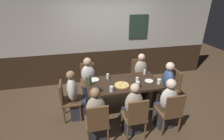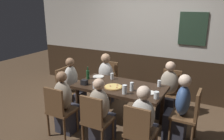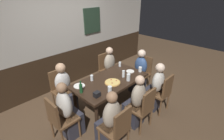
% 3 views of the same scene
% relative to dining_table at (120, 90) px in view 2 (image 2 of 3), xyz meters
% --- Properties ---
extents(ground_plane, '(12.00, 12.00, 0.00)m').
position_rel_dining_table_xyz_m(ground_plane, '(0.00, 0.00, -0.65)').
color(ground_plane, '#4C3826').
extents(wall_back, '(6.40, 0.13, 2.60)m').
position_rel_dining_table_xyz_m(wall_back, '(0.01, 1.65, 0.65)').
color(wall_back, '#332316').
rests_on(wall_back, ground_plane).
extents(dining_table, '(1.58, 0.83, 0.74)m').
position_rel_dining_table_xyz_m(dining_table, '(0.00, 0.00, 0.00)').
color(dining_table, black).
rests_on(dining_table, ground_plane).
extents(chair_head_west, '(0.40, 0.40, 0.88)m').
position_rel_dining_table_xyz_m(chair_head_west, '(-1.20, 0.00, -0.16)').
color(chair_head_west, brown).
rests_on(chair_head_west, ground_plane).
extents(chair_right_far, '(0.40, 0.40, 0.88)m').
position_rel_dining_table_xyz_m(chair_right_far, '(0.69, 0.83, -0.16)').
color(chair_right_far, brown).
rests_on(chair_right_far, ground_plane).
extents(chair_head_east, '(0.40, 0.40, 0.88)m').
position_rel_dining_table_xyz_m(chair_head_east, '(1.20, 0.00, -0.16)').
color(chair_head_east, brown).
rests_on(chair_head_east, ground_plane).
extents(chair_left_far, '(0.40, 0.40, 0.88)m').
position_rel_dining_table_xyz_m(chair_left_far, '(-0.69, 0.83, -0.16)').
color(chair_left_far, brown).
rests_on(chair_left_far, ground_plane).
extents(chair_left_near, '(0.40, 0.40, 0.88)m').
position_rel_dining_table_xyz_m(chair_left_near, '(-0.69, -0.83, -0.16)').
color(chair_left_near, brown).
rests_on(chair_left_near, ground_plane).
extents(chair_right_near, '(0.40, 0.40, 0.88)m').
position_rel_dining_table_xyz_m(chair_right_near, '(0.69, -0.83, -0.16)').
color(chair_right_near, brown).
rests_on(chair_right_near, ground_plane).
extents(chair_mid_near, '(0.40, 0.40, 0.88)m').
position_rel_dining_table_xyz_m(chair_mid_near, '(0.00, -0.83, -0.16)').
color(chair_mid_near, brown).
rests_on(chair_mid_near, ground_plane).
extents(person_head_west, '(0.37, 0.34, 1.12)m').
position_rel_dining_table_xyz_m(person_head_west, '(-1.04, 0.00, -0.18)').
color(person_head_west, '#2D2D38').
rests_on(person_head_west, ground_plane).
extents(person_right_far, '(0.34, 0.37, 1.10)m').
position_rel_dining_table_xyz_m(person_right_far, '(0.69, 0.67, -0.19)').
color(person_right_far, '#2D2D38').
rests_on(person_right_far, ground_plane).
extents(person_head_east, '(0.37, 0.34, 1.11)m').
position_rel_dining_table_xyz_m(person_head_east, '(1.04, 0.00, -0.18)').
color(person_head_east, '#2D2D38').
rests_on(person_head_east, ground_plane).
extents(person_left_far, '(0.34, 0.37, 1.11)m').
position_rel_dining_table_xyz_m(person_left_far, '(-0.69, 0.67, -0.18)').
color(person_left_far, '#2D2D38').
rests_on(person_left_far, ground_plane).
extents(person_left_near, '(0.34, 0.37, 1.10)m').
position_rel_dining_table_xyz_m(person_left_near, '(-0.69, -0.67, -0.19)').
color(person_left_near, '#2D2D38').
rests_on(person_left_near, ground_plane).
extents(person_right_near, '(0.34, 0.37, 1.10)m').
position_rel_dining_table_xyz_m(person_right_near, '(0.69, -0.67, -0.19)').
color(person_right_near, '#2D2D38').
rests_on(person_right_near, ground_plane).
extents(person_mid_near, '(0.34, 0.37, 1.09)m').
position_rel_dining_table_xyz_m(person_mid_near, '(0.00, -0.67, -0.20)').
color(person_mid_near, '#2D2D38').
rests_on(person_mid_near, ground_plane).
extents(pizza, '(0.31, 0.31, 0.03)m').
position_rel_dining_table_xyz_m(pizza, '(-0.07, -0.12, 0.10)').
color(pizza, tan).
rests_on(pizza, dining_table).
extents(pint_glass_amber, '(0.06, 0.06, 0.11)m').
position_rel_dining_table_xyz_m(pint_glass_amber, '(0.62, 0.29, 0.14)').
color(pint_glass_amber, silver).
rests_on(pint_glass_amber, dining_table).
extents(tumbler_water, '(0.08, 0.08, 0.15)m').
position_rel_dining_table_xyz_m(tumbler_water, '(0.22, -0.29, 0.15)').
color(tumbler_water, silver).
rests_on(tumbler_water, dining_table).
extents(beer_glass_half, '(0.06, 0.06, 0.15)m').
position_rel_dining_table_xyz_m(beer_glass_half, '(0.27, -0.12, 0.15)').
color(beer_glass_half, silver).
rests_on(beer_glass_half, dining_table).
extents(beer_glass_tall, '(0.08, 0.08, 0.11)m').
position_rel_dining_table_xyz_m(beer_glass_tall, '(0.73, -0.23, 0.14)').
color(beer_glass_tall, silver).
rests_on(beer_glass_tall, dining_table).
extents(tumbler_short, '(0.06, 0.06, 0.12)m').
position_rel_dining_table_xyz_m(tumbler_short, '(-0.29, 0.25, 0.14)').
color(tumbler_short, silver).
rests_on(tumbler_short, dining_table).
extents(highball_clear, '(0.08, 0.08, 0.11)m').
position_rel_dining_table_xyz_m(highball_clear, '(-0.33, -0.31, 0.14)').
color(highball_clear, silver).
rests_on(highball_clear, dining_table).
extents(beer_bottle_green, '(0.06, 0.06, 0.24)m').
position_rel_dining_table_xyz_m(beer_bottle_green, '(-0.71, 0.04, 0.18)').
color(beer_bottle_green, '#194723').
rests_on(beer_bottle_green, dining_table).
extents(plate_white_large, '(0.22, 0.22, 0.01)m').
position_rel_dining_table_xyz_m(plate_white_large, '(-0.60, 0.25, 0.09)').
color(plate_white_large, white).
rests_on(plate_white_large, dining_table).
extents(plate_white_small, '(0.18, 0.18, 0.01)m').
position_rel_dining_table_xyz_m(plate_white_small, '(0.57, -0.07, 0.09)').
color(plate_white_small, white).
rests_on(plate_white_small, dining_table).
extents(condiment_caddy, '(0.11, 0.09, 0.09)m').
position_rel_dining_table_xyz_m(condiment_caddy, '(-0.59, -0.25, 0.13)').
color(condiment_caddy, black).
rests_on(condiment_caddy, dining_table).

